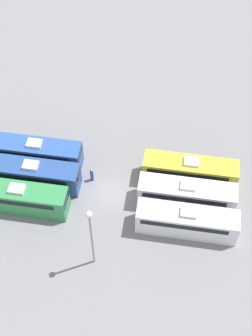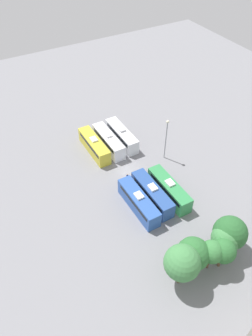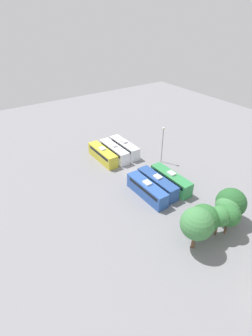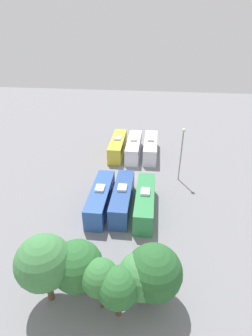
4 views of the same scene
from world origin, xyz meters
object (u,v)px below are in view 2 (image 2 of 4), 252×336
object	(u,v)px
bus_2	(94,145)
tree_0	(230,233)
bus_4	(152,194)
tree_3	(212,252)
bus_0	(122,136)
tree_1	(226,238)
tree_2	(223,251)
bus_5	(139,202)
tree_5	(182,263)
light_pole	(166,134)
bus_3	(169,189)
worker_person	(127,178)
bus_1	(109,141)
tree_4	(193,254)

from	to	relation	value
bus_2	tree_0	distance (m)	31.38
bus_4	tree_3	size ratio (longest dim) A/B	1.77
bus_0	tree_1	size ratio (longest dim) A/B	1.77
tree_1	tree_2	size ratio (longest dim) A/B	1.03
bus_5	tree_3	size ratio (longest dim) A/B	1.77
tree_3	tree_5	xyz separation A→B (m)	(4.97, -0.31, 0.83)
bus_4	tree_1	world-z (taller)	tree_1
light_pole	tree_3	world-z (taller)	light_pole
bus_5	tree_5	xyz separation A→B (m)	(1.98, 14.15, 3.21)
light_pole	tree_5	xyz separation A→B (m)	(13.26, 22.94, -1.08)
bus_3	tree_2	bearing A→B (deg)	84.19
tree_0	tree_5	size ratio (longest dim) A/B	0.86
worker_person	light_pole	world-z (taller)	light_pole
worker_person	tree_3	bearing A→B (deg)	93.89
tree_5	bus_2	bearing A→B (deg)	-93.51
bus_1	tree_0	size ratio (longest dim) A/B	1.60
light_pole	tree_4	distance (m)	24.62
bus_2	tree_2	xyz separation A→B (m)	(-4.68, 32.23, 2.12)
bus_2	bus_5	bearing A→B (deg)	90.18
bus_1	bus_4	bearing A→B (deg)	89.65
bus_0	light_pole	xyz separation A→B (m)	(-4.95, 8.53, 4.29)
bus_4	tree_1	bearing A→B (deg)	104.11
bus_0	bus_1	xyz separation A→B (m)	(3.23, 0.26, 0.00)
tree_2	bus_1	bearing A→B (deg)	-87.26
bus_2	bus_4	distance (m)	17.01
bus_5	tree_2	size ratio (longest dim) A/B	1.81
light_pole	tree_2	size ratio (longest dim) A/B	1.60
bus_2	tree_3	size ratio (longest dim) A/B	1.77
tree_0	tree_3	distance (m)	4.73
tree_0	tree_1	xyz separation A→B (m)	(1.03, 0.33, -0.21)
tree_4	tree_5	bearing A→B (deg)	17.18
light_pole	tree_3	bearing A→B (deg)	70.38
tree_5	tree_1	bearing A→B (deg)	-175.76
tree_2	tree_3	xyz separation A→B (m)	(1.64, -0.59, 0.26)
bus_1	tree_3	distance (m)	31.61
bus_3	bus_4	bearing A→B (deg)	-10.17
bus_3	tree_0	world-z (taller)	tree_0
tree_4	bus_5	bearing A→B (deg)	-87.13
bus_2	worker_person	size ratio (longest dim) A/B	5.58
tree_3	tree_4	bearing A→B (deg)	-25.93
worker_person	light_pole	bearing A→B (deg)	-167.48
bus_1	tree_5	bearing A→B (deg)	80.77
tree_1	tree_5	world-z (taller)	tree_5
bus_1	tree_3	xyz separation A→B (m)	(0.11, 31.52, 2.38)
tree_1	bus_3	bearing A→B (deg)	-88.48
bus_0	light_pole	bearing A→B (deg)	120.13
tree_0	tree_4	world-z (taller)	tree_0
tree_3	bus_3	bearing A→B (deg)	-102.42
bus_1	bus_0	bearing A→B (deg)	-175.41
bus_0	bus_3	xyz separation A→B (m)	(0.18, 17.43, 0.00)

